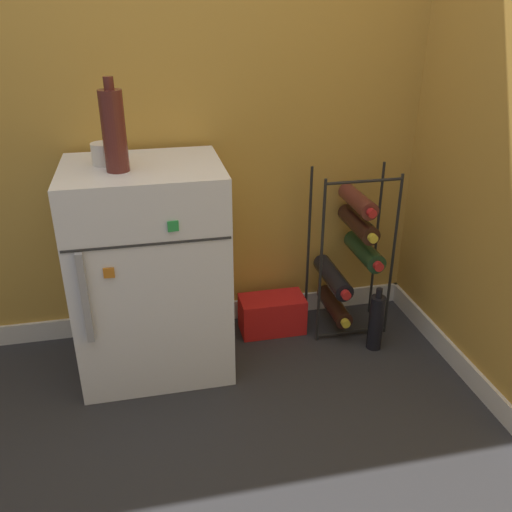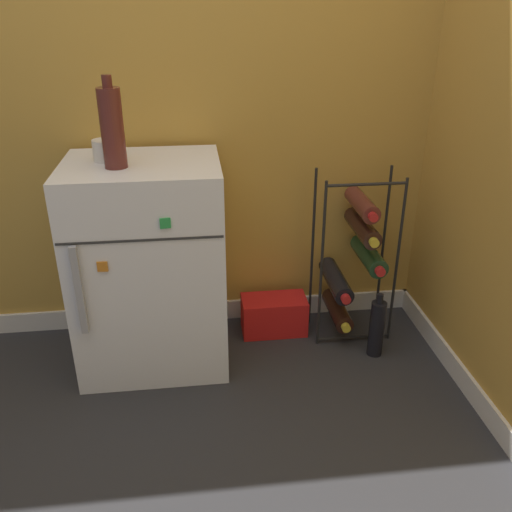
% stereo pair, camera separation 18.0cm
% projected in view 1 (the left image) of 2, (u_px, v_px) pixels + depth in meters
% --- Properties ---
extents(ground_plane, '(14.00, 14.00, 0.00)m').
position_uv_depth(ground_plane, '(210.00, 416.00, 1.94)').
color(ground_plane, '#28282B').
extents(wall_back, '(7.02, 0.07, 2.50)m').
position_uv_depth(wall_back, '(173.00, 32.00, 1.99)').
color(wall_back, '#BC8C38').
rests_on(wall_back, ground_plane).
extents(mini_fridge, '(0.56, 0.48, 0.83)m').
position_uv_depth(mini_fridge, '(151.00, 271.00, 2.07)').
color(mini_fridge, white).
rests_on(mini_fridge, ground_plane).
extents(wine_rack, '(0.33, 0.32, 0.73)m').
position_uv_depth(wine_rack, '(349.00, 254.00, 2.32)').
color(wine_rack, black).
rests_on(wine_rack, ground_plane).
extents(soda_box, '(0.28, 0.15, 0.16)m').
position_uv_depth(soda_box, '(272.00, 314.00, 2.41)').
color(soda_box, red).
rests_on(soda_box, ground_plane).
extents(fridge_top_cup, '(0.09, 0.09, 0.08)m').
position_uv_depth(fridge_top_cup, '(104.00, 154.00, 1.88)').
color(fridge_top_cup, silver).
rests_on(fridge_top_cup, mini_fridge).
extents(fridge_top_bottle, '(0.08, 0.08, 0.31)m').
position_uv_depth(fridge_top_bottle, '(114.00, 130.00, 1.77)').
color(fridge_top_bottle, '#56231E').
rests_on(fridge_top_bottle, mini_fridge).
extents(loose_bottle_floor, '(0.06, 0.06, 0.29)m').
position_uv_depth(loose_bottle_floor, '(376.00, 322.00, 2.27)').
color(loose_bottle_floor, black).
rests_on(loose_bottle_floor, ground_plane).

